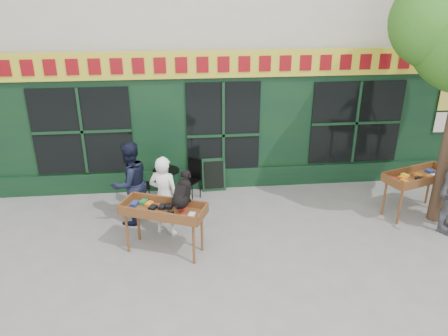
{
  "coord_description": "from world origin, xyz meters",
  "views": [
    {
      "loc": [
        -0.99,
        -7.34,
        4.64
      ],
      "look_at": [
        -0.17,
        0.5,
        1.29
      ],
      "focal_mm": 35.0,
      "sensor_mm": 36.0,
      "label": 1
    }
  ],
  "objects_px": {
    "book_cart_right": "(418,179)",
    "dog": "(182,189)",
    "woman": "(164,196)",
    "book_cart_center": "(163,212)",
    "bistro_table": "(166,179)",
    "man_left": "(130,183)"
  },
  "relations": [
    {
      "from": "book_cart_center",
      "to": "bistro_table",
      "type": "bearing_deg",
      "value": 112.42
    },
    {
      "from": "woman",
      "to": "book_cart_right",
      "type": "bearing_deg",
      "value": -154.63
    },
    {
      "from": "woman",
      "to": "bistro_table",
      "type": "relative_size",
      "value": 2.16
    },
    {
      "from": "book_cart_center",
      "to": "bistro_table",
      "type": "xyz_separation_m",
      "value": [
        0.0,
        2.08,
        -0.28
      ]
    },
    {
      "from": "dog",
      "to": "man_left",
      "type": "distance_m",
      "value": 1.66
    },
    {
      "from": "bistro_table",
      "to": "man_left",
      "type": "xyz_separation_m",
      "value": [
        -0.7,
        -0.9,
        0.34
      ]
    },
    {
      "from": "book_cart_right",
      "to": "man_left",
      "type": "relative_size",
      "value": 0.92
    },
    {
      "from": "book_cart_center",
      "to": "bistro_table",
      "type": "relative_size",
      "value": 2.14
    },
    {
      "from": "bistro_table",
      "to": "man_left",
      "type": "relative_size",
      "value": 0.43
    },
    {
      "from": "woman",
      "to": "man_left",
      "type": "bearing_deg",
      "value": -14.6
    },
    {
      "from": "book_cart_center",
      "to": "man_left",
      "type": "bearing_deg",
      "value": 143.13
    },
    {
      "from": "woman",
      "to": "book_cart_center",
      "type": "bearing_deg",
      "value": 112.51
    },
    {
      "from": "woman",
      "to": "bistro_table",
      "type": "height_order",
      "value": "woman"
    },
    {
      "from": "book_cart_center",
      "to": "man_left",
      "type": "xyz_separation_m",
      "value": [
        -0.7,
        1.18,
        0.06
      ]
    },
    {
      "from": "book_cart_center",
      "to": "book_cart_right",
      "type": "xyz_separation_m",
      "value": [
        5.33,
        0.92,
        0.0
      ]
    },
    {
      "from": "book_cart_center",
      "to": "bistro_table",
      "type": "distance_m",
      "value": 2.1
    },
    {
      "from": "book_cart_center",
      "to": "man_left",
      "type": "relative_size",
      "value": 0.92
    },
    {
      "from": "book_cart_center",
      "to": "book_cart_right",
      "type": "bearing_deg",
      "value": 32.27
    },
    {
      "from": "book_cart_right",
      "to": "dog",
      "type": "bearing_deg",
      "value": 172.2
    },
    {
      "from": "book_cart_center",
      "to": "book_cart_right",
      "type": "relative_size",
      "value": 1.0
    },
    {
      "from": "book_cart_center",
      "to": "woman",
      "type": "relative_size",
      "value": 0.99
    },
    {
      "from": "book_cart_center",
      "to": "dog",
      "type": "xyz_separation_m",
      "value": [
        0.35,
        -0.05,
        0.47
      ]
    }
  ]
}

